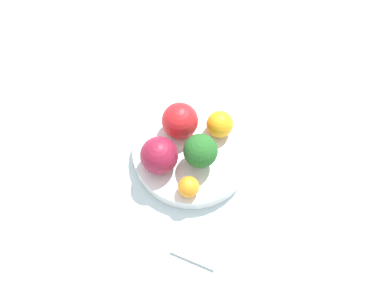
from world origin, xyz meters
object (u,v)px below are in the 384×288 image
(bowl, at_px, (192,151))
(orange_front, at_px, (189,187))
(orange_back, at_px, (220,124))
(apple_red, at_px, (180,121))
(broccoli, at_px, (200,151))
(apple_green, at_px, (159,156))
(spoon, at_px, (194,257))

(bowl, bearing_deg, orange_front, -76.45)
(bowl, distance_m, orange_back, 0.07)
(apple_red, bearing_deg, bowl, -41.19)
(broccoli, height_order, apple_green, broccoli)
(broccoli, xyz_separation_m, spoon, (0.04, -0.15, -0.07))
(apple_red, relative_size, apple_green, 1.00)
(apple_red, distance_m, apple_green, 0.07)
(bowl, relative_size, spoon, 2.77)
(broccoli, distance_m, orange_front, 0.06)
(apple_red, height_order, spoon, apple_red)
(broccoli, height_order, spoon, broccoli)
(apple_green, height_order, orange_back, apple_green)
(bowl, height_order, apple_green, apple_green)
(broccoli, height_order, apple_red, broccoli)
(apple_red, bearing_deg, orange_front, -65.17)
(apple_green, xyz_separation_m, orange_back, (0.08, 0.09, -0.01))
(apple_red, distance_m, orange_back, 0.07)
(bowl, relative_size, broccoli, 3.09)
(apple_green, xyz_separation_m, spoon, (0.10, -0.13, -0.06))
(bowl, bearing_deg, apple_red, 138.81)
(broccoli, relative_size, apple_green, 1.08)
(apple_red, relative_size, orange_front, 1.80)
(orange_back, bearing_deg, broccoli, -102.46)
(bowl, height_order, spoon, bowl)
(spoon, bearing_deg, apple_green, 128.14)
(apple_green, bearing_deg, orange_front, -28.28)
(apple_green, bearing_deg, apple_red, 80.95)
(bowl, height_order, apple_red, apple_red)
(bowl, height_order, orange_back, orange_back)
(bowl, height_order, orange_front, orange_front)
(apple_red, distance_m, orange_front, 0.12)
(apple_red, bearing_deg, apple_green, -99.05)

